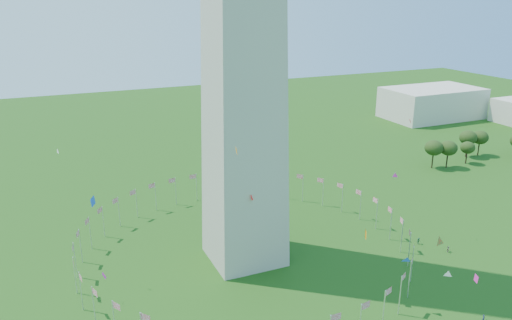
{
  "coord_description": "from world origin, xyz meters",
  "views": [
    {
      "loc": [
        -42.1,
        -53.2,
        62.43
      ],
      "look_at": [
        -3.43,
        35.0,
        30.71
      ],
      "focal_mm": 35.0,
      "sensor_mm": 36.0,
      "label": 1
    }
  ],
  "objects": [
    {
      "name": "gov_building_east_a",
      "position": [
        150.0,
        150.0,
        8.0
      ],
      "size": [
        50.0,
        30.0,
        16.0
      ],
      "primitive_type": "cube",
      "color": "beige",
      "rests_on": "ground"
    },
    {
      "name": "kites_aloft",
      "position": [
        14.27,
        19.91,
        19.89
      ],
      "size": [
        86.38,
        69.28,
        38.24
      ],
      "color": "blue",
      "rests_on": "ground"
    },
    {
      "name": "flag_ring",
      "position": [
        -0.0,
        50.0,
        4.5
      ],
      "size": [
        80.24,
        80.24,
        9.0
      ],
      "color": "silver",
      "rests_on": "ground"
    },
    {
      "name": "tree_line_east",
      "position": [
        112.38,
        85.44,
        5.05
      ],
      "size": [
        53.44,
        16.01,
        10.85
      ],
      "color": "#2A4517",
      "rests_on": "ground"
    }
  ]
}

